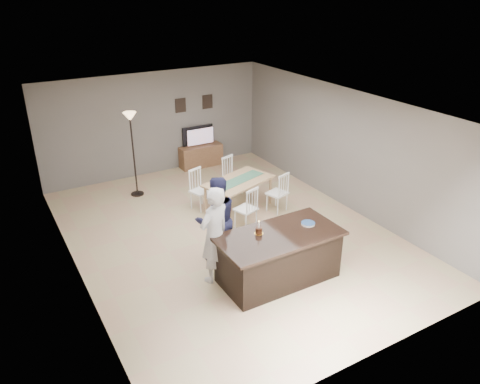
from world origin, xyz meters
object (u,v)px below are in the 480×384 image
plate_stack (308,224)px  floor_lamp (131,132)px  kitchen_island (278,256)px  man (217,220)px  birthday_cake (259,230)px  dining_table (239,185)px  woman (214,235)px  television (199,136)px  tv_console (201,156)px

plate_stack → floor_lamp: 4.94m
kitchen_island → man: size_ratio=1.29×
birthday_cake → floor_lamp: 4.55m
kitchen_island → dining_table: bearing=74.3°
woman → television: bearing=-131.8°
floor_lamp → birthday_cake: bearing=-81.1°
tv_console → dining_table: dining_table is taller
television → floor_lamp: bearing=24.6°
woman → plate_stack: woman is taller
birthday_cake → plate_stack: birthday_cake is taller
tv_console → man: (-1.82, -4.47, 0.53)m
kitchen_island → woman: (-0.95, 0.55, 0.43)m
kitchen_island → birthday_cake: size_ratio=8.71×
kitchen_island → television: 5.78m
plate_stack → dining_table: (0.12, 2.66, -0.32)m
tv_console → television: size_ratio=1.31×
kitchen_island → dining_table: dining_table is taller
man → birthday_cake: man is taller
tv_console → woman: (-2.15, -5.02, 0.58)m
dining_table → plate_stack: bearing=-110.6°
woman → man: (0.33, 0.55, -0.05)m
television → man: size_ratio=0.55×
plate_stack → dining_table: dining_table is taller
kitchen_island → television: (1.20, 5.64, 0.41)m
television → woman: size_ratio=0.52×
tv_console → birthday_cake: size_ratio=4.86×
plate_stack → dining_table: bearing=87.3°
dining_table → man: bearing=-149.1°
man → television: bearing=-107.4°
tv_console → plate_stack: bearing=-95.9°
woman → plate_stack: size_ratio=7.26×
tv_console → dining_table: bearing=-98.8°
kitchen_island → tv_console: size_ratio=1.79×
man → tv_console: bearing=-107.7°
tv_console → floor_lamp: (-2.19, -0.93, 1.30)m
kitchen_island → plate_stack: 0.78m
dining_table → woman: bearing=-146.6°
television → plate_stack: television is taller
man → birthday_cake: size_ratio=6.76×
plate_stack → floor_lamp: size_ratio=0.12×
floor_lamp → woman: bearing=-89.4°
television → woman: (-2.15, -5.09, 0.02)m
kitchen_island → woman: bearing=149.9°
man → dining_table: size_ratio=0.79×
woman → birthday_cake: (0.66, -0.36, 0.08)m
birthday_cake → man: bearing=110.2°
man → birthday_cake: 0.98m
man → plate_stack: man is taller
birthday_cake → plate_stack: bearing=-10.4°
tv_console → floor_lamp: bearing=-156.9°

